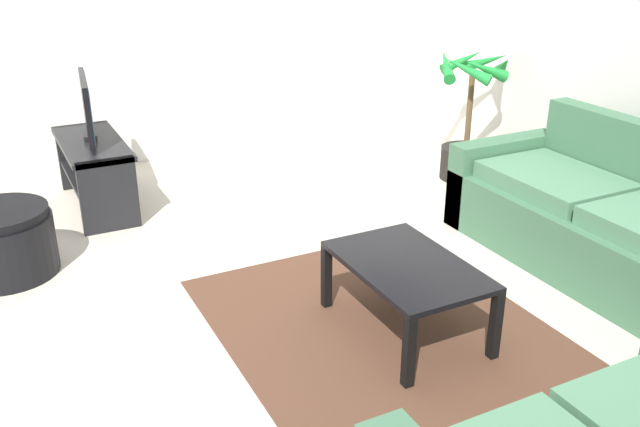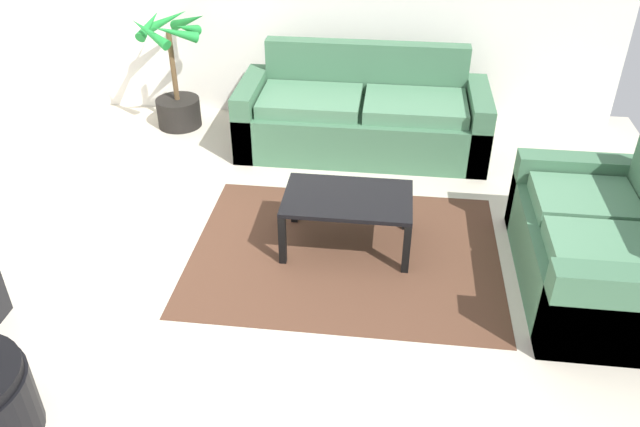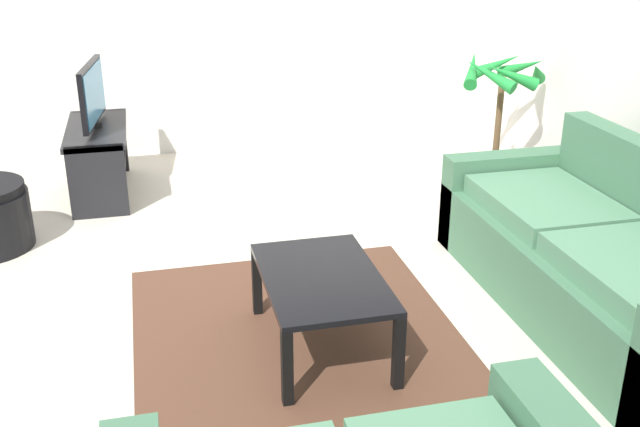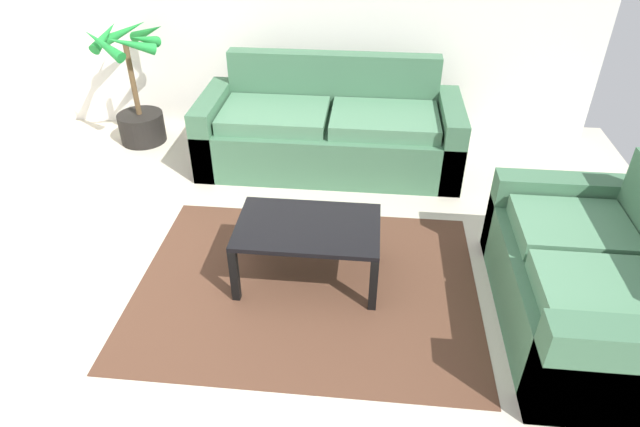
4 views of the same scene
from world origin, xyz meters
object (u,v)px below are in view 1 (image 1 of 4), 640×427
(couch_main, at_px, (615,228))
(potted_palm, at_px, (468,131))
(tv_stand, at_px, (94,164))
(tv, at_px, (87,107))
(coffee_table, at_px, (407,272))
(ottoman, at_px, (3,242))

(couch_main, relative_size, potted_palm, 1.97)
(tv_stand, bearing_deg, tv, 82.78)
(potted_palm, bearing_deg, tv, -104.80)
(coffee_table, bearing_deg, tv_stand, -156.18)
(couch_main, relative_size, tv_stand, 2.03)
(couch_main, height_order, tv_stand, couch_main)
(couch_main, distance_m, coffee_table, 1.58)
(couch_main, xyz_separation_m, tv, (-2.63, -2.73, 0.50))
(couch_main, xyz_separation_m, coffee_table, (-0.00, -1.58, 0.06))
(couch_main, xyz_separation_m, ottoman, (-1.73, -3.48, -0.09))
(potted_palm, bearing_deg, ottoman, -88.43)
(couch_main, distance_m, tv, 3.82)
(tv, distance_m, potted_palm, 3.12)
(couch_main, bearing_deg, coffee_table, -90.03)
(tv_stand, relative_size, tv, 1.37)
(tv, bearing_deg, ottoman, -39.78)
(potted_palm, xyz_separation_m, ottoman, (0.10, -3.75, -0.21))
(tv_stand, height_order, coffee_table, tv_stand)
(tv, height_order, potted_palm, potted_palm)
(tv, xyz_separation_m, ottoman, (0.90, -0.75, -0.58))
(couch_main, distance_m, potted_palm, 1.86)
(couch_main, bearing_deg, tv, -133.87)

